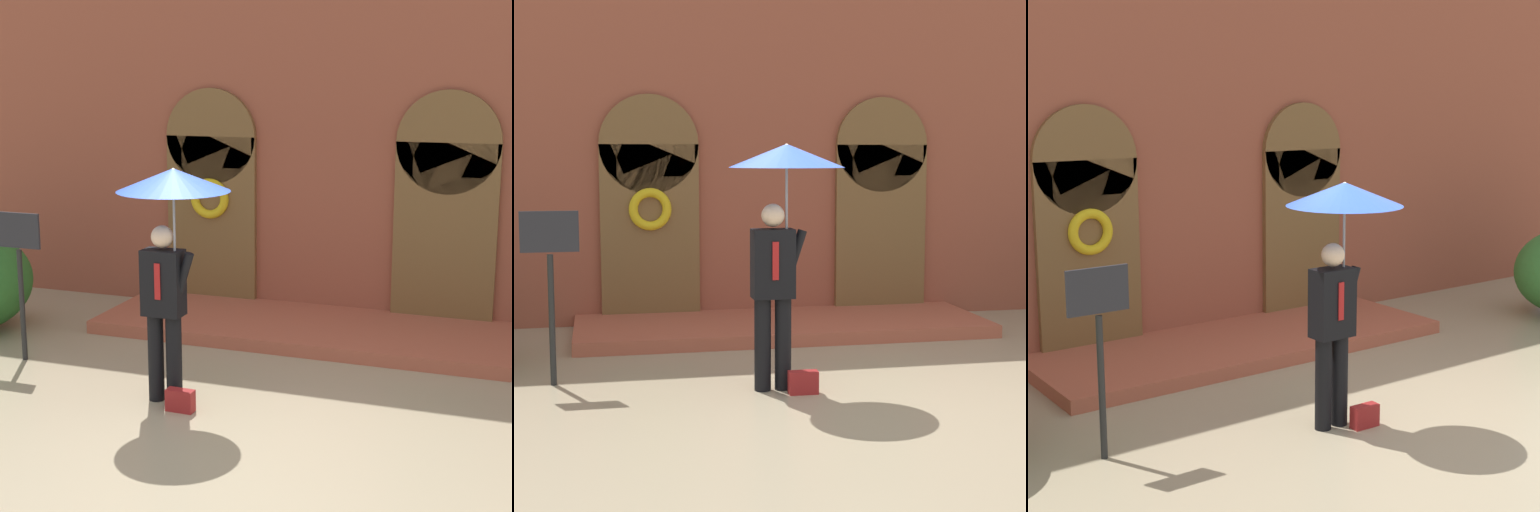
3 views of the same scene
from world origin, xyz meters
The scene contains 5 objects.
ground_plane centered at (0.00, 0.00, 0.00)m, with size 80.00×80.00×0.00m, color tan.
building_facade centered at (0.00, 4.15, 2.68)m, with size 14.00×2.30×5.60m.
person_with_umbrella centered at (-0.56, 0.43, 1.91)m, with size 1.10×1.10×2.36m.
handbag centered at (-0.40, 0.23, 0.11)m, with size 0.28×0.12×0.22m, color maroon.
sign_post centered at (-2.74, 1.03, 1.16)m, with size 0.56×0.06×1.72m.
Camera 1 is at (2.96, -6.93, 3.25)m, focal length 60.00 mm.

